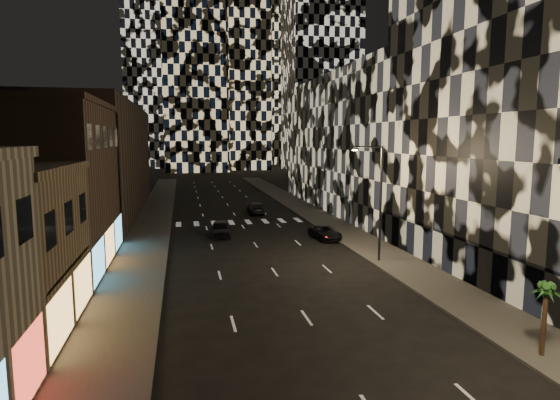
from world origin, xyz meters
name	(u,v)px	position (x,y,z in m)	size (l,w,h in m)	color
sidewalk_left	(151,225)	(-10.00, 50.00, 0.07)	(4.00, 120.00, 0.15)	#47443F
sidewalk_right	(322,218)	(10.00, 50.00, 0.07)	(4.00, 120.00, 0.15)	#47443F
curb_left	(170,224)	(-7.90, 50.00, 0.07)	(0.20, 120.00, 0.15)	#4C4C47
curb_right	(305,219)	(7.90, 50.00, 0.07)	(0.20, 120.00, 0.15)	#4C4C47
retail_brown	(36,189)	(-17.00, 33.50, 6.00)	(10.00, 15.00, 12.00)	#493529
retail_filler_left	(98,160)	(-17.00, 60.00, 7.00)	(10.00, 40.00, 14.00)	#493529
midrise_base	(463,259)	(12.30, 24.50, 1.50)	(0.60, 25.00, 3.00)	#383838
midrise_filler_right	(378,144)	(20.00, 57.00, 9.00)	(16.00, 40.00, 18.00)	#232326
tower_right_mid	(321,1)	(35.00, 135.00, 50.00)	(20.00, 20.00, 100.00)	black
tower_center_low	(193,7)	(-2.00, 140.00, 47.50)	(18.00, 18.00, 95.00)	black
streetlight_far	(378,195)	(8.35, 30.00, 5.35)	(2.55, 0.25, 9.00)	black
car_dark_midlane	(221,229)	(-2.83, 42.35, 0.78)	(1.84, 4.58, 1.56)	black
car_dark_oncoming	(256,208)	(2.83, 55.81, 0.71)	(1.99, 4.90, 1.42)	black
car_dark_rightlane	(325,233)	(7.00, 39.11, 0.63)	(2.08, 4.52, 1.26)	black
palm_tree	(546,295)	(9.00, 13.31, 2.90)	(1.69, 1.70, 3.34)	#47331E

